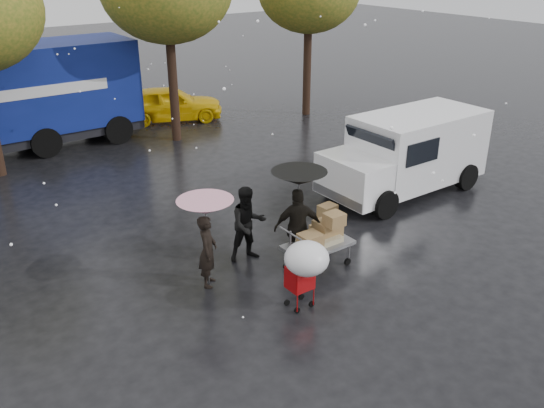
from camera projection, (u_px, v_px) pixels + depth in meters
ground at (289, 279)px, 12.12m from camera, size 90.00×90.00×0.00m
person_pink at (208, 251)px, 11.64m from camera, size 0.64×0.68×1.56m
person_middle at (248, 224)px, 12.58m from camera, size 0.94×0.80×1.72m
person_black at (298, 227)px, 12.37m from camera, size 1.12×0.87×1.78m
umbrella_pink at (205, 207)px, 11.23m from camera, size 1.13×1.13×1.91m
umbrella_black at (299, 178)px, 11.90m from camera, size 1.18×1.18×2.18m
vendor_cart at (321, 237)px, 12.33m from camera, size 1.52×0.80×1.27m
shopping_cart at (306, 262)px, 10.67m from camera, size 0.84×0.84×1.46m
white_van at (408, 152)px, 16.07m from camera, size 4.91×2.18×2.20m
blue_truck at (19, 99)px, 19.11m from camera, size 8.30×2.60×3.50m
box_ground_near at (321, 233)px, 13.61m from camera, size 0.47×0.38×0.42m
box_ground_far at (328, 211)px, 14.81m from camera, size 0.47×0.38×0.35m
yellow_taxi at (170, 104)px, 22.84m from camera, size 4.40×3.07×1.39m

